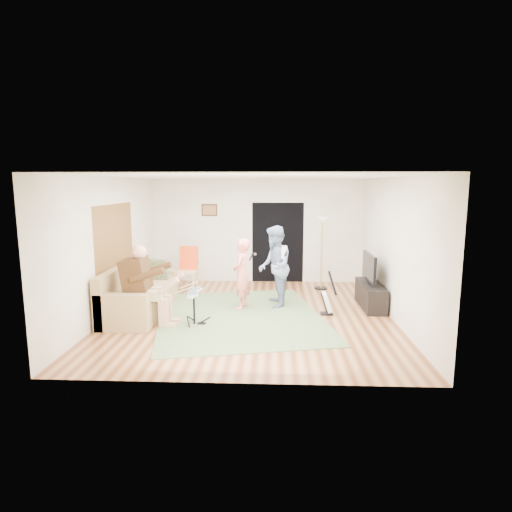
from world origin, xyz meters
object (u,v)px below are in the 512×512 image
Objects in this scene: singer at (242,274)px; guitar_spare at (327,302)px; torchiere_lamp at (322,240)px; dining_chair at (188,276)px; sofa at (136,298)px; drum_kit at (194,310)px; tv_cabinet at (370,295)px; guitarist at (275,267)px; television at (369,267)px.

singer is 1.84m from guitar_spare.
dining_chair is at bearing -173.10° from torchiere_lamp.
sofa is 3.57× the size of drum_kit.
tv_cabinet is at bearing -12.07° from dining_chair.
singer is at bearing -135.98° from torchiere_lamp.
drum_kit is 0.38× the size of guitarist.
sofa is 1.46m from drum_kit.
sofa is 2.19m from singer.
singer is 1.65× the size of guitar_spare.
sofa is 4.61m from torchiere_lamp.
torchiere_lamp is at bearing 118.04° from television.
sofa reaches higher than tv_cabinet.
television is (-0.05, 0.00, 0.60)m from tv_cabinet.
tv_cabinet is at bearing 86.28° from guitarist.
guitarist reaches higher than dining_chair.
singer is 1.36× the size of dining_chair.
torchiere_lamp reaches higher than television.
guitar_spare is at bearing -148.75° from tv_cabinet.
torchiere_lamp is 2.03m from tv_cabinet.
drum_kit is 4.01m from torchiere_lamp.
guitarist is at bearing 152.58° from guitar_spare.
tv_cabinet is at bearing 20.88° from drum_kit.
drum_kit is 1.44m from singer.
sofa is 1.96m from dining_chair.
tv_cabinet is at bearing -60.54° from torchiere_lamp.
singer is at bearing 54.65° from drum_kit.
drum_kit is 0.37× the size of torchiere_lamp.
drum_kit is (1.30, -0.65, -0.03)m from sofa.
singer is at bearing 167.83° from guitar_spare.
dining_chair reaches higher than tv_cabinet.
torchiere_lamp reaches higher than guitarist.
television is at bearing 180.00° from tv_cabinet.
guitar_spare is (1.05, -0.55, -0.60)m from guitarist.
guitar_spare is (2.52, 0.74, -0.03)m from drum_kit.
drum_kit is at bearing -159.12° from tv_cabinet.
dining_chair is at bearing 164.15° from television.
television is (0.93, 0.59, 0.60)m from guitar_spare.
singer is 2.76m from tv_cabinet.
guitar_spare is at bearing -92.66° from torchiere_lamp.
television is at bearing 106.28° from singer.
singer is (0.79, 1.12, 0.45)m from drum_kit.
guitarist is at bearing -178.66° from television.
drum_kit is 0.45× the size of singer.
drum_kit is 2.57m from dining_chair.
guitarist is 2.00m from torchiere_lamp.
singer is 2.67m from television.
sofa is at bearing 153.52° from drum_kit.
drum_kit is 0.61× the size of dining_chair.
drum_kit is 0.74× the size of guitar_spare.
tv_cabinet is (4.80, 0.68, -0.07)m from sofa.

